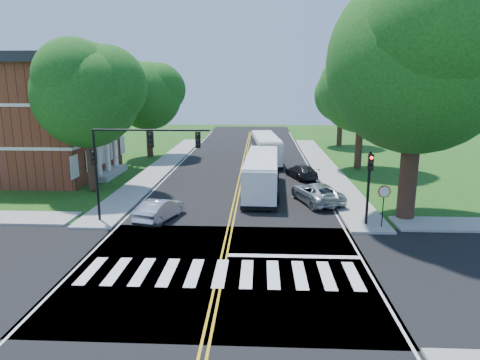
# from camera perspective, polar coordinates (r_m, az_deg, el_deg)

# --- Properties ---
(ground) EXTENTS (140.00, 140.00, 0.00)m
(ground) POSITION_cam_1_polar(r_m,az_deg,el_deg) (20.40, -2.50, -11.73)
(ground) COLOR #1C4A12
(ground) RESTS_ON ground
(road) EXTENTS (14.00, 96.00, 0.01)m
(road) POSITION_cam_1_polar(r_m,az_deg,el_deg) (37.49, -0.03, -0.22)
(road) COLOR black
(road) RESTS_ON ground
(cross_road) EXTENTS (60.00, 12.00, 0.01)m
(cross_road) POSITION_cam_1_polar(r_m,az_deg,el_deg) (20.40, -2.50, -11.71)
(cross_road) COLOR black
(cross_road) RESTS_ON ground
(center_line) EXTENTS (0.36, 70.00, 0.01)m
(center_line) POSITION_cam_1_polar(r_m,az_deg,el_deg) (41.39, 0.24, 1.04)
(center_line) COLOR gold
(center_line) RESTS_ON road
(edge_line_w) EXTENTS (0.12, 70.00, 0.01)m
(edge_line_w) POSITION_cam_1_polar(r_m,az_deg,el_deg) (42.22, -9.02, 1.12)
(edge_line_w) COLOR silver
(edge_line_w) RESTS_ON road
(edge_line_e) EXTENTS (0.12, 70.00, 0.01)m
(edge_line_e) POSITION_cam_1_polar(r_m,az_deg,el_deg) (41.66, 9.63, 0.94)
(edge_line_e) COLOR silver
(edge_line_e) RESTS_ON road
(crosswalk) EXTENTS (12.60, 3.00, 0.01)m
(crosswalk) POSITION_cam_1_polar(r_m,az_deg,el_deg) (19.94, -2.63, -12.28)
(crosswalk) COLOR silver
(crosswalk) RESTS_ON road
(stop_bar) EXTENTS (6.60, 0.40, 0.01)m
(stop_bar) POSITION_cam_1_polar(r_m,az_deg,el_deg) (21.85, 7.21, -10.05)
(stop_bar) COLOR silver
(stop_bar) RESTS_ON road
(sidewalk_nw) EXTENTS (2.60, 40.00, 0.15)m
(sidewalk_nw) POSITION_cam_1_polar(r_m,az_deg,el_deg) (45.40, -10.12, 1.98)
(sidewalk_nw) COLOR gray
(sidewalk_nw) RESTS_ON ground
(sidewalk_ne) EXTENTS (2.60, 40.00, 0.15)m
(sidewalk_ne) POSITION_cam_1_polar(r_m,az_deg,el_deg) (44.76, 11.09, 1.78)
(sidewalk_ne) COLOR gray
(sidewalk_ne) RESTS_ON ground
(tree_ne_big) EXTENTS (10.80, 10.80, 14.91)m
(tree_ne_big) POSITION_cam_1_polar(r_m,az_deg,el_deg) (28.07, 22.70, 14.22)
(tree_ne_big) COLOR #351C15
(tree_ne_big) RESTS_ON ground
(tree_west_near) EXTENTS (8.00, 8.00, 11.40)m
(tree_west_near) POSITION_cam_1_polar(r_m,az_deg,el_deg) (35.08, -19.82, 10.55)
(tree_west_near) COLOR #351C15
(tree_west_near) RESTS_ON ground
(tree_west_far) EXTENTS (7.60, 7.60, 10.67)m
(tree_west_far) POSITION_cam_1_polar(r_m,az_deg,el_deg) (50.14, -12.23, 10.87)
(tree_west_far) COLOR #351C15
(tree_west_far) RESTS_ON ground
(tree_east_mid) EXTENTS (8.40, 8.40, 11.93)m
(tree_east_mid) POSITION_cam_1_polar(r_m,az_deg,el_deg) (43.58, 15.98, 11.55)
(tree_east_mid) COLOR #351C15
(tree_east_mid) RESTS_ON ground
(tree_east_far) EXTENTS (7.20, 7.20, 10.34)m
(tree_east_far) POSITION_cam_1_polar(r_m,az_deg,el_deg) (59.47, 13.38, 10.95)
(tree_east_far) COLOR #351C15
(tree_east_far) RESTS_ON ground
(brick_building) EXTENTS (20.00, 13.00, 10.80)m
(brick_building) POSITION_cam_1_polar(r_m,az_deg,el_deg) (45.29, -29.11, 7.37)
(brick_building) COLOR brown
(brick_building) RESTS_ON ground
(signal_nw) EXTENTS (7.15, 0.46, 5.66)m
(signal_nw) POSITION_cam_1_polar(r_m,az_deg,el_deg) (26.36, -14.11, 3.50)
(signal_nw) COLOR black
(signal_nw) RESTS_ON ground
(signal_ne) EXTENTS (0.30, 0.46, 4.40)m
(signal_ne) POSITION_cam_1_polar(r_m,az_deg,el_deg) (26.32, 16.84, 0.19)
(signal_ne) COLOR black
(signal_ne) RESTS_ON ground
(stop_sign) EXTENTS (0.76, 0.08, 2.53)m
(stop_sign) POSITION_cam_1_polar(r_m,az_deg,el_deg) (26.31, 18.64, -2.03)
(stop_sign) COLOR black
(stop_sign) RESTS_ON ground
(bus_lead) EXTENTS (3.04, 11.35, 2.91)m
(bus_lead) POSITION_cam_1_polar(r_m,az_deg,el_deg) (33.58, 2.91, 0.92)
(bus_lead) COLOR silver
(bus_lead) RESTS_ON road
(bus_follow) EXTENTS (3.40, 11.28, 2.87)m
(bus_follow) POSITION_cam_1_polar(r_m,az_deg,el_deg) (46.91, 3.42, 4.30)
(bus_follow) COLOR silver
(bus_follow) RESTS_ON road
(hatchback) EXTENTS (2.59, 4.40, 1.37)m
(hatchback) POSITION_cam_1_polar(r_m,az_deg,el_deg) (27.36, -10.64, -3.91)
(hatchback) COLOR silver
(hatchback) RESTS_ON road
(suv) EXTENTS (3.85, 5.72, 1.46)m
(suv) POSITION_cam_1_polar(r_m,az_deg,el_deg) (31.24, 10.18, -1.71)
(suv) COLOR silver
(suv) RESTS_ON road
(dark_sedan) EXTENTS (3.04, 4.67, 1.26)m
(dark_sedan) POSITION_cam_1_polar(r_m,az_deg,el_deg) (39.09, 8.19, 1.15)
(dark_sedan) COLOR black
(dark_sedan) RESTS_ON road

